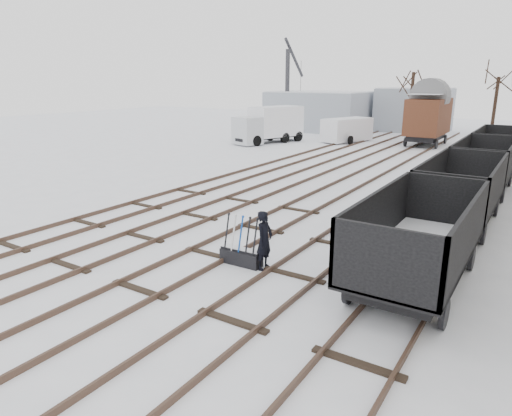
{
  "coord_description": "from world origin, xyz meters",
  "views": [
    {
      "loc": [
        8.49,
        -10.56,
        5.36
      ],
      "look_at": [
        0.57,
        1.81,
        1.2
      ],
      "focal_mm": 32.0,
      "sensor_mm": 36.0,
      "label": 1
    }
  ],
  "objects_px": {
    "worker": "(264,240)",
    "crane": "(288,107)",
    "panel_van": "(347,130)",
    "lorry": "(269,124)",
    "ground_frame": "(241,255)",
    "box_van_wagon": "(428,115)",
    "freight_wagon_a": "(417,252)"
  },
  "relations": [
    {
      "from": "worker",
      "to": "crane",
      "type": "xyz_separation_m",
      "value": [
        -17.58,
        33.31,
        1.61
      ]
    },
    {
      "from": "panel_van",
      "to": "crane",
      "type": "distance_m",
      "value": 10.61
    },
    {
      "from": "worker",
      "to": "lorry",
      "type": "distance_m",
      "value": 27.53
    },
    {
      "from": "worker",
      "to": "lorry",
      "type": "relative_size",
      "value": 0.25
    },
    {
      "from": "lorry",
      "to": "panel_van",
      "type": "bearing_deg",
      "value": 55.16
    },
    {
      "from": "ground_frame",
      "to": "lorry",
      "type": "height_order",
      "value": "lorry"
    },
    {
      "from": "box_van_wagon",
      "to": "panel_van",
      "type": "xyz_separation_m",
      "value": [
        -6.41,
        -1.62,
        -1.39
      ]
    },
    {
      "from": "lorry",
      "to": "crane",
      "type": "bearing_deg",
      "value": 127.8
    },
    {
      "from": "panel_van",
      "to": "crane",
      "type": "bearing_deg",
      "value": 168.16
    },
    {
      "from": "worker",
      "to": "ground_frame",
      "type": "bearing_deg",
      "value": 97.12
    },
    {
      "from": "lorry",
      "to": "panel_van",
      "type": "distance_m",
      "value": 6.88
    },
    {
      "from": "ground_frame",
      "to": "crane",
      "type": "bearing_deg",
      "value": 115.55
    },
    {
      "from": "worker",
      "to": "box_van_wagon",
      "type": "height_order",
      "value": "box_van_wagon"
    },
    {
      "from": "ground_frame",
      "to": "panel_van",
      "type": "bearing_deg",
      "value": 104.54
    },
    {
      "from": "box_van_wagon",
      "to": "worker",
      "type": "bearing_deg",
      "value": -85.81
    },
    {
      "from": "box_van_wagon",
      "to": "crane",
      "type": "relative_size",
      "value": 0.59
    },
    {
      "from": "freight_wagon_a",
      "to": "box_van_wagon",
      "type": "distance_m",
      "value": 28.9
    },
    {
      "from": "worker",
      "to": "freight_wagon_a",
      "type": "height_order",
      "value": "freight_wagon_a"
    },
    {
      "from": "freight_wagon_a",
      "to": "crane",
      "type": "distance_m",
      "value": 38.68
    },
    {
      "from": "ground_frame",
      "to": "worker",
      "type": "bearing_deg",
      "value": 6.4
    },
    {
      "from": "lorry",
      "to": "worker",
      "type": "bearing_deg",
      "value": -41.44
    },
    {
      "from": "ground_frame",
      "to": "box_van_wagon",
      "type": "relative_size",
      "value": 0.27
    },
    {
      "from": "panel_van",
      "to": "crane",
      "type": "relative_size",
      "value": 0.54
    },
    {
      "from": "box_van_wagon",
      "to": "panel_van",
      "type": "distance_m",
      "value": 6.76
    },
    {
      "from": "box_van_wagon",
      "to": "crane",
      "type": "distance_m",
      "value": 15.86
    },
    {
      "from": "crane",
      "to": "freight_wagon_a",
      "type": "bearing_deg",
      "value": -63.26
    },
    {
      "from": "ground_frame",
      "to": "freight_wagon_a",
      "type": "relative_size",
      "value": 0.25
    },
    {
      "from": "ground_frame",
      "to": "worker",
      "type": "height_order",
      "value": "worker"
    },
    {
      "from": "ground_frame",
      "to": "crane",
      "type": "distance_m",
      "value": 37.47
    },
    {
      "from": "worker",
      "to": "lorry",
      "type": "bearing_deg",
      "value": 30.27
    },
    {
      "from": "worker",
      "to": "box_van_wagon",
      "type": "distance_m",
      "value": 29.56
    },
    {
      "from": "crane",
      "to": "worker",
      "type": "bearing_deg",
      "value": -69.37
    }
  ]
}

